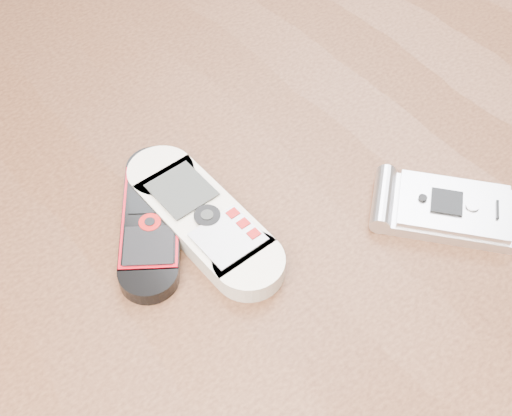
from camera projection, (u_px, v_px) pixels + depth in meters
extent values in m
cube|color=black|center=(251.00, 236.00, 0.51)|extent=(1.20, 0.80, 0.03)
cube|color=black|center=(377.00, 76.00, 1.18)|extent=(0.06, 0.06, 0.71)
cube|color=silver|center=(203.00, 218.00, 0.48)|extent=(0.05, 0.15, 0.02)
cube|color=black|center=(151.00, 219.00, 0.48)|extent=(0.11, 0.13, 0.01)
cube|color=silver|center=(449.00, 208.00, 0.49)|extent=(0.10, 0.11, 0.02)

